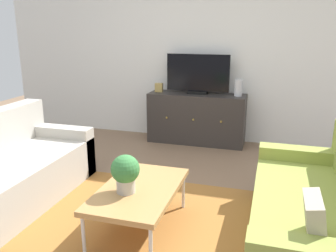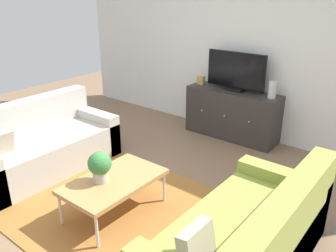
{
  "view_description": "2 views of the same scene",
  "coord_description": "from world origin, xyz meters",
  "px_view_note": "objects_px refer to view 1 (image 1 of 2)",
  "views": [
    {
      "loc": [
        1.0,
        -2.68,
        1.66
      ],
      "look_at": [
        0.0,
        0.67,
        0.68
      ],
      "focal_mm": 37.82,
      "sensor_mm": 36.0,
      "label": 1
    },
    {
      "loc": [
        2.31,
        -2.23,
        2.16
      ],
      "look_at": [
        0.0,
        0.67,
        0.68
      ],
      "focal_mm": 37.57,
      "sensor_mm": 36.0,
      "label": 2
    }
  ],
  "objects_px": {
    "flat_screen_tv": "(198,74)",
    "mantel_clock": "(159,88)",
    "couch_right_side": "(323,219)",
    "potted_plant": "(125,172)",
    "couch_left_side": "(3,175)",
    "coffee_table": "(139,191)",
    "tv_console": "(197,118)",
    "glass_vase": "(238,88)"
  },
  "relations": [
    {
      "from": "flat_screen_tv",
      "to": "mantel_clock",
      "type": "distance_m",
      "value": 0.62
    },
    {
      "from": "couch_right_side",
      "to": "potted_plant",
      "type": "bearing_deg",
      "value": -172.29
    },
    {
      "from": "couch_left_side",
      "to": "coffee_table",
      "type": "height_order",
      "value": "couch_left_side"
    },
    {
      "from": "tv_console",
      "to": "flat_screen_tv",
      "type": "height_order",
      "value": "flat_screen_tv"
    },
    {
      "from": "flat_screen_tv",
      "to": "couch_right_side",
      "type": "bearing_deg",
      "value": -58.41
    },
    {
      "from": "couch_left_side",
      "to": "tv_console",
      "type": "distance_m",
      "value": 2.76
    },
    {
      "from": "flat_screen_tv",
      "to": "mantel_clock",
      "type": "height_order",
      "value": "flat_screen_tv"
    },
    {
      "from": "couch_right_side",
      "to": "potted_plant",
      "type": "relative_size",
      "value": 5.72
    },
    {
      "from": "potted_plant",
      "to": "mantel_clock",
      "type": "xyz_separation_m",
      "value": [
        -0.56,
        2.58,
        0.23
      ]
    },
    {
      "from": "tv_console",
      "to": "flat_screen_tv",
      "type": "bearing_deg",
      "value": 90.0
    },
    {
      "from": "coffee_table",
      "to": "flat_screen_tv",
      "type": "relative_size",
      "value": 1.11
    },
    {
      "from": "potted_plant",
      "to": "tv_console",
      "type": "bearing_deg",
      "value": 89.52
    },
    {
      "from": "tv_console",
      "to": "glass_vase",
      "type": "relative_size",
      "value": 5.96
    },
    {
      "from": "potted_plant",
      "to": "tv_console",
      "type": "distance_m",
      "value": 2.58
    },
    {
      "from": "potted_plant",
      "to": "glass_vase",
      "type": "xyz_separation_m",
      "value": [
        0.6,
        2.58,
        0.28
      ]
    },
    {
      "from": "tv_console",
      "to": "glass_vase",
      "type": "height_order",
      "value": "glass_vase"
    },
    {
      "from": "flat_screen_tv",
      "to": "mantel_clock",
      "type": "bearing_deg",
      "value": -178.03
    },
    {
      "from": "glass_vase",
      "to": "tv_console",
      "type": "bearing_deg",
      "value": -180.0
    },
    {
      "from": "glass_vase",
      "to": "coffee_table",
      "type": "bearing_deg",
      "value": -102.14
    },
    {
      "from": "coffee_table",
      "to": "mantel_clock",
      "type": "bearing_deg",
      "value": 104.25
    },
    {
      "from": "couch_right_side",
      "to": "couch_left_side",
      "type": "bearing_deg",
      "value": 180.0
    },
    {
      "from": "couch_right_side",
      "to": "coffee_table",
      "type": "height_order",
      "value": "couch_right_side"
    },
    {
      "from": "couch_right_side",
      "to": "flat_screen_tv",
      "type": "height_order",
      "value": "flat_screen_tv"
    },
    {
      "from": "couch_left_side",
      "to": "mantel_clock",
      "type": "distance_m",
      "value": 2.56
    },
    {
      "from": "potted_plant",
      "to": "mantel_clock",
      "type": "relative_size",
      "value": 2.39
    },
    {
      "from": "coffee_table",
      "to": "flat_screen_tv",
      "type": "distance_m",
      "value": 2.58
    },
    {
      "from": "couch_left_side",
      "to": "tv_console",
      "type": "height_order",
      "value": "couch_left_side"
    },
    {
      "from": "coffee_table",
      "to": "mantel_clock",
      "type": "xyz_separation_m",
      "value": [
        -0.63,
        2.48,
        0.43
      ]
    },
    {
      "from": "flat_screen_tv",
      "to": "glass_vase",
      "type": "xyz_separation_m",
      "value": [
        0.58,
        -0.02,
        -0.16
      ]
    },
    {
      "from": "coffee_table",
      "to": "tv_console",
      "type": "distance_m",
      "value": 2.48
    },
    {
      "from": "couch_left_side",
      "to": "coffee_table",
      "type": "relative_size",
      "value": 1.77
    },
    {
      "from": "tv_console",
      "to": "mantel_clock",
      "type": "xyz_separation_m",
      "value": [
        -0.58,
        0.0,
        0.43
      ]
    },
    {
      "from": "flat_screen_tv",
      "to": "potted_plant",
      "type": "bearing_deg",
      "value": -90.47
    },
    {
      "from": "mantel_clock",
      "to": "coffee_table",
      "type": "bearing_deg",
      "value": -75.75
    },
    {
      "from": "potted_plant",
      "to": "mantel_clock",
      "type": "height_order",
      "value": "mantel_clock"
    },
    {
      "from": "coffee_table",
      "to": "glass_vase",
      "type": "relative_size",
      "value": 4.28
    },
    {
      "from": "flat_screen_tv",
      "to": "glass_vase",
      "type": "height_order",
      "value": "flat_screen_tv"
    },
    {
      "from": "couch_right_side",
      "to": "tv_console",
      "type": "xyz_separation_m",
      "value": [
        -1.47,
        2.37,
        0.08
      ]
    },
    {
      "from": "tv_console",
      "to": "couch_left_side",
      "type": "bearing_deg",
      "value": -120.48
    },
    {
      "from": "couch_left_side",
      "to": "tv_console",
      "type": "relative_size",
      "value": 1.27
    },
    {
      "from": "couch_right_side",
      "to": "glass_vase",
      "type": "bearing_deg",
      "value": 110.59
    },
    {
      "from": "coffee_table",
      "to": "couch_right_side",
      "type": "bearing_deg",
      "value": 4.05
    }
  ]
}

